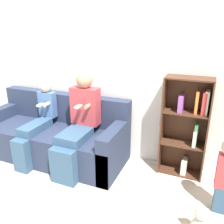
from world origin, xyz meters
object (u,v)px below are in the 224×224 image
(couch, at_px, (55,137))
(child_seated, at_px, (36,124))
(teddy_bear, at_px, (200,222))
(adult_seated, at_px, (78,122))
(bookshelf, at_px, (187,126))

(couch, bearing_deg, child_seated, -137.54)
(child_seated, height_order, teddy_bear, child_seated)
(adult_seated, xyz_separation_m, child_seated, (-0.65, -0.05, -0.12))
(couch, height_order, child_seated, child_seated)
(couch, relative_size, teddy_bear, 6.50)
(child_seated, distance_m, teddy_bear, 2.34)
(couch, relative_size, bookshelf, 1.62)
(bookshelf, distance_m, teddy_bear, 1.15)
(child_seated, bearing_deg, bookshelf, 13.33)
(child_seated, relative_size, bookshelf, 0.86)
(couch, bearing_deg, teddy_bear, -18.62)
(couch, xyz_separation_m, bookshelf, (1.79, 0.30, 0.35))
(teddy_bear, bearing_deg, couch, 161.38)
(couch, xyz_separation_m, child_seated, (-0.18, -0.16, 0.24))
(bookshelf, xyz_separation_m, teddy_bear, (0.27, -1.00, -0.51))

